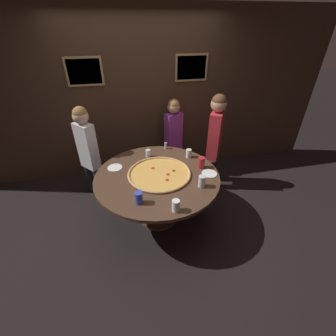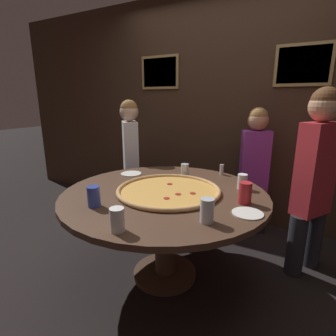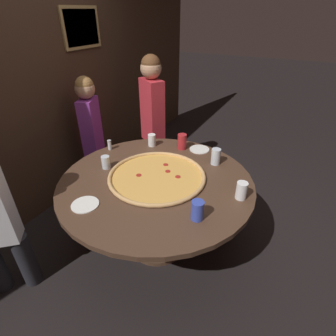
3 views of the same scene
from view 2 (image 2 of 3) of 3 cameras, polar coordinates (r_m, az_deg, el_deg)
name	(u,v)px [view 2 (image 2 of 3)]	position (r m, az deg, el deg)	size (l,w,h in m)	color
ground_plane	(165,274)	(2.38, -0.70, -22.17)	(24.00, 24.00, 0.00)	black
back_wall	(221,110)	(3.18, 11.56, 12.25)	(6.40, 0.08, 2.60)	#3D281C
dining_table	(165,208)	(2.07, -0.76, -8.60)	(1.56, 1.56, 0.74)	#4C3323
giant_pizza	(169,190)	(2.01, 0.11, -4.85)	(0.80, 0.80, 0.03)	#E5A84C
drink_cup_beside_pizza	(94,197)	(1.80, -15.86, -5.99)	(0.08, 0.08, 0.14)	#384CB7
drink_cup_near_left	(245,193)	(1.85, 16.44, -5.25)	(0.09, 0.09, 0.15)	#B22328
drink_cup_front_edge	(207,211)	(1.53, 8.50, -9.15)	(0.08, 0.08, 0.14)	silver
drink_cup_far_left	(242,182)	(2.14, 15.89, -2.87)	(0.08, 0.08, 0.12)	white
drink_cup_far_right	(185,170)	(2.43, 3.68, -0.39)	(0.07, 0.07, 0.11)	silver
drink_cup_by_shaker	(117,220)	(1.45, -11.00, -11.00)	(0.08, 0.08, 0.13)	white
white_plate_far_back	(248,213)	(1.72, 16.94, -9.42)	(0.19, 0.19, 0.01)	white
white_plate_beside_cup	(131,174)	(2.51, -8.02, -1.22)	(0.19, 0.19, 0.01)	white
condiment_shaker	(222,170)	(2.51, 11.59, -0.32)	(0.04, 0.04, 0.10)	silver
diner_side_left	(315,173)	(2.37, 29.35, -1.03)	(0.32, 0.39, 1.52)	#232328
diner_centre_back	(254,165)	(2.87, 18.27, 0.70)	(0.36, 0.25, 1.35)	#232328
diner_side_right	(131,154)	(3.11, -8.14, 3.11)	(0.33, 0.35, 1.42)	#232328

